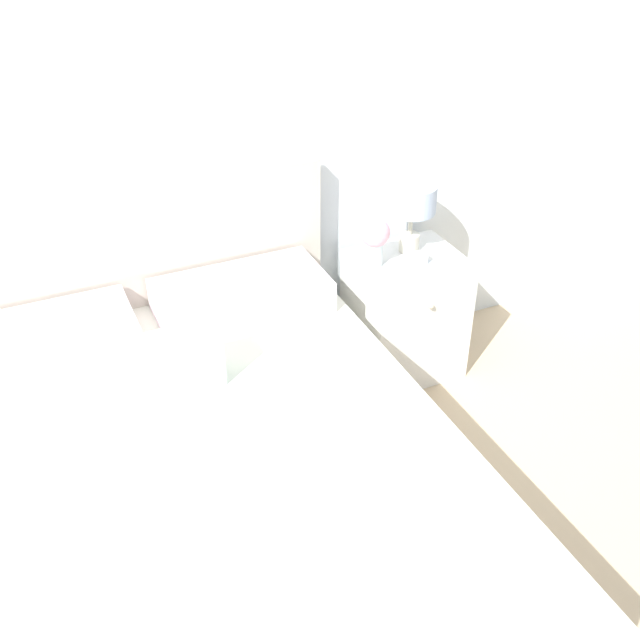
# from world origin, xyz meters

# --- Properties ---
(ground_plane) EXTENTS (12.00, 12.00, 0.00)m
(ground_plane) POSITION_xyz_m (0.00, 0.00, 0.00)
(ground_plane) COLOR #CCB28E
(wall_back) EXTENTS (8.00, 0.06, 2.60)m
(wall_back) POSITION_xyz_m (0.00, 0.07, 1.30)
(wall_back) COLOR white
(wall_back) RESTS_ON ground_plane
(bed) EXTENTS (1.69, 2.11, 1.08)m
(bed) POSITION_xyz_m (0.00, -0.98, 0.30)
(bed) COLOR beige
(bed) RESTS_ON ground_plane
(nightstand) EXTENTS (0.49, 0.43, 0.61)m
(nightstand) POSITION_xyz_m (1.21, -0.23, 0.30)
(nightstand) COLOR white
(nightstand) RESTS_ON ground_plane
(table_lamp) EXTENTS (0.22, 0.22, 0.32)m
(table_lamp) POSITION_xyz_m (1.24, -0.16, 0.84)
(table_lamp) COLOR beige
(table_lamp) RESTS_ON nightstand
(flower_vase) EXTENTS (0.13, 0.13, 0.23)m
(flower_vase) POSITION_xyz_m (1.03, -0.22, 0.75)
(flower_vase) COLOR silver
(flower_vase) RESTS_ON nightstand
(teacup) EXTENTS (0.11, 0.11, 0.05)m
(teacup) POSITION_xyz_m (1.23, -0.29, 0.63)
(teacup) COLOR white
(teacup) RESTS_ON nightstand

